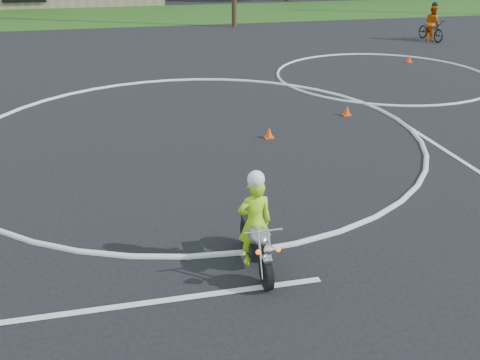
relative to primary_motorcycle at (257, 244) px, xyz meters
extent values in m
plane|color=black|center=(-0.12, 3.45, -0.44)|extent=(120.00, 120.00, 0.00)
cube|color=#1E4714|center=(-0.12, 30.45, -0.43)|extent=(120.00, 10.00, 0.02)
torus|color=silver|center=(-0.12, 6.45, -0.43)|extent=(12.12, 12.12, 0.12)
torus|color=silver|center=(7.88, 11.45, -0.43)|extent=(8.10, 8.10, 0.10)
cube|color=silver|center=(-3.12, -0.55, -0.43)|extent=(8.00, 0.12, 0.01)
cylinder|color=black|center=(0.01, -0.57, -0.18)|extent=(0.11, 0.51, 0.51)
cylinder|color=black|center=(-0.02, 0.63, -0.18)|extent=(0.11, 0.51, 0.51)
cube|color=black|center=(0.00, 0.08, -0.09)|extent=(0.25, 0.47, 0.26)
ellipsoid|color=#9E9EA3|center=(0.00, -0.10, 0.23)|extent=(0.32, 0.55, 0.24)
cube|color=black|center=(-0.01, 0.33, 0.20)|extent=(0.23, 0.52, 0.09)
cylinder|color=white|center=(-0.07, -0.50, 0.12)|extent=(0.04, 0.31, 0.69)
cylinder|color=silver|center=(0.08, -0.50, 0.12)|extent=(0.04, 0.31, 0.69)
cube|color=silver|center=(0.01, -0.58, 0.09)|extent=(0.12, 0.19, 0.04)
cylinder|color=silver|center=(0.00, -0.35, 0.44)|extent=(0.60, 0.04, 0.03)
sphere|color=white|center=(0.01, -0.65, 0.29)|extent=(0.15, 0.15, 0.15)
sphere|color=#FF620C|center=(-0.14, -0.64, 0.26)|extent=(0.08, 0.08, 0.08)
sphere|color=orange|center=(0.16, -0.63, 0.26)|extent=(0.08, 0.08, 0.08)
cylinder|color=white|center=(0.13, 0.42, -0.18)|extent=(0.08, 0.69, 0.07)
imported|color=#A7EB18|center=(0.00, 0.13, 0.32)|extent=(0.56, 0.37, 1.51)
sphere|color=white|center=(0.00, 0.09, 1.10)|extent=(0.27, 0.27, 0.27)
imported|color=black|center=(13.69, 17.88, 0.08)|extent=(0.85, 2.01, 1.03)
imported|color=#D0570A|center=(13.69, 17.88, 0.42)|extent=(0.72, 0.89, 1.71)
sphere|color=black|center=(13.69, 17.88, 1.30)|extent=(0.30, 0.30, 0.30)
cone|color=#FF4A0D|center=(1.82, 5.81, -0.29)|extent=(0.22, 0.22, 0.30)
cube|color=#FF4A0D|center=(1.82, 5.81, -0.42)|extent=(0.24, 0.24, 0.03)
cone|color=#FF4A0D|center=(10.06, 13.41, -0.29)|extent=(0.22, 0.22, 0.30)
cube|color=#FF4A0D|center=(10.06, 13.41, -0.42)|extent=(0.24, 0.24, 0.03)
cone|color=#FF4A0D|center=(4.61, 7.17, -0.29)|extent=(0.22, 0.22, 0.30)
cube|color=#FF4A0D|center=(4.61, 7.17, -0.42)|extent=(0.24, 0.24, 0.03)
camera|label=1|loc=(-1.86, -7.04, 4.47)|focal=40.00mm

